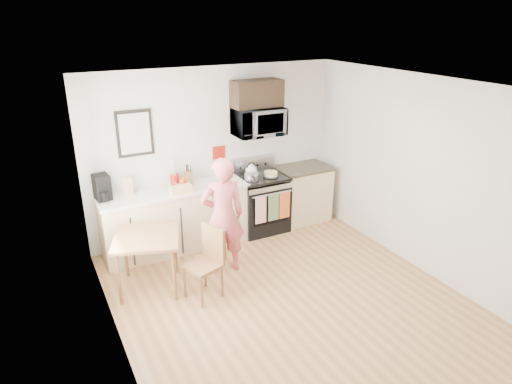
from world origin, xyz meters
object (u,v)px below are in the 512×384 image
chair (210,251)px  person (223,216)px  cake (271,174)px  microwave (258,122)px  range (261,204)px  dining_table (147,242)px

chair → person: bearing=32.1°
chair → cake: (1.52, 1.22, 0.38)m
microwave → cake: (0.11, -0.21, -0.80)m
chair → cake: bearing=20.0°
range → person: 1.41m
range → microwave: bearing=90.1°
microwave → person: bearing=-136.8°
range → chair: size_ratio=1.27×
range → chair: (-1.41, -1.33, 0.15)m
range → chair: bearing=-136.7°
cake → microwave: bearing=117.6°
microwave → chair: 2.33m
range → microwave: size_ratio=1.53×
cake → range: bearing=135.9°
range → cake: (0.11, -0.11, 0.53)m
dining_table → cake: cake is taller
chair → cake: cake is taller
person → chair: (-0.37, -0.45, -0.22)m
microwave → chair: size_ratio=0.83×
person → dining_table: 1.03m
range → person: (-1.04, -0.88, 0.37)m
microwave → cake: 0.83m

